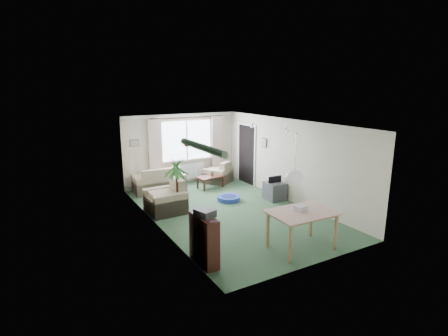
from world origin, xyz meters
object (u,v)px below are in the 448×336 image
pet_bed (229,198)px  coffee_table (211,182)px  dining_table (302,230)px  armchair_left (165,196)px  houseplant (177,184)px  sofa (159,179)px  bookshelf (204,240)px  tv_cube (275,191)px  armchair_corner (218,172)px

pet_bed → coffee_table: bearing=84.1°
dining_table → pet_bed: 3.45m
armchair_left → dining_table: (1.70, -3.44, -0.04)m
armchair_left → coffee_table: (2.11, 1.43, -0.24)m
dining_table → coffee_table: bearing=85.2°
coffee_table → houseplant: size_ratio=0.55×
sofa → houseplant: bearing=86.8°
bookshelf → tv_cube: bearing=33.3°
bookshelf → pet_bed: 3.79m
sofa → armchair_corner: (2.14, -0.02, -0.02)m
sofa → armchair_left: bearing=79.1°
armchair_left → armchair_corner: bearing=124.2°
sofa → tv_cube: (2.70, -2.51, -0.14)m
sofa → houseplant: houseplant is taller
sofa → dining_table: (1.19, -5.35, -0.00)m
sofa → armchair_left: armchair_left is taller
armchair_corner → dining_table: bearing=47.8°
sofa → armchair_corner: bearing=-176.9°
armchair_left → dining_table: bearing=24.9°
coffee_table → tv_cube: (1.09, -2.02, 0.06)m
armchair_corner → tv_cube: (0.56, -2.48, -0.12)m
sofa → coffee_table: bearing=166.9°
tv_cube → pet_bed: bearing=157.6°
armchair_corner → houseplant: houseplant is taller
coffee_table → pet_bed: coffee_table is taller
armchair_corner → pet_bed: bearing=38.1°
sofa → houseplant: 2.22m
houseplant → pet_bed: 1.88m
coffee_table → dining_table: size_ratio=0.69×
armchair_corner → bookshelf: bearing=26.5°
armchair_left → bookshelf: 3.02m
bookshelf → pet_bed: (2.30, 2.98, -0.41)m
armchair_corner → coffee_table: (-0.53, -0.46, -0.18)m
sofa → tv_cube: bearing=140.9°
coffee_table → dining_table: 4.89m
pet_bed → dining_table: bearing=-94.4°
houseplant → pet_bed: (1.72, 0.24, -0.73)m
bookshelf → dining_table: bookshelf is taller
armchair_left → coffee_table: armchair_left is taller
armchair_corner → tv_cube: 2.55m
armchair_corner → dining_table: 5.41m
coffee_table → bookshelf: bookshelf is taller
armchair_left → pet_bed: 1.99m
tv_cube → pet_bed: 1.38m
armchair_corner → armchair_left: bearing=3.4°
sofa → bookshelf: size_ratio=1.67×
armchair_corner → houseplant: bearing=9.6°
armchair_left → coffee_table: 2.55m
armchair_left → pet_bed: (1.96, -0.02, -0.37)m
bookshelf → armchair_left: bearing=82.7°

